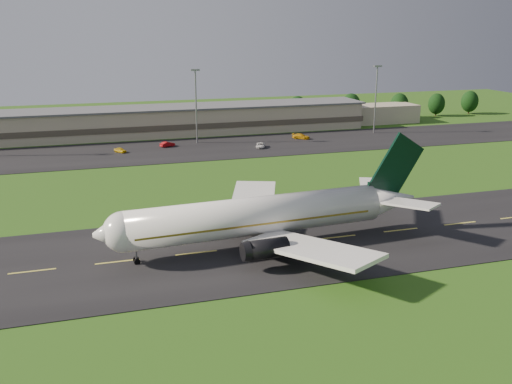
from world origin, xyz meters
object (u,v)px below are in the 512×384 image
object	(u,v)px
airliner	(262,216)
service_vehicle_a	(120,150)
service_vehicle_b	(167,144)
light_mast_centre	(196,97)
light_mast_east	(376,91)
service_vehicle_c	(260,145)
terminal	(191,120)
service_vehicle_d	(301,136)

from	to	relation	value
airliner	service_vehicle_a	xyz separation A→B (m)	(-15.29, 72.97, -3.95)
service_vehicle_a	service_vehicle_b	world-z (taller)	service_vehicle_b
airliner	light_mast_centre	size ratio (longest dim) A/B	2.52
light_mast_centre	service_vehicle_b	world-z (taller)	light_mast_centre
light_mast_east	service_vehicle_c	size ratio (longest dim) A/B	4.43
terminal	light_mast_east	xyz separation A→B (m)	(53.60, -16.18, 8.75)
light_mast_centre	airliner	bearing A→B (deg)	-94.42
airliner	service_vehicle_a	bearing A→B (deg)	98.12
light_mast_east	service_vehicle_d	distance (m)	27.91
terminal	service_vehicle_c	world-z (taller)	terminal
airliner	terminal	distance (m)	96.43
light_mast_centre	service_vehicle_a	xyz separation A→B (m)	(-21.46, -6.98, -12.02)
service_vehicle_b	light_mast_east	bearing A→B (deg)	-112.91
airliner	service_vehicle_c	xyz separation A→B (m)	(21.14, 68.41, -3.92)
light_mast_centre	service_vehicle_c	distance (m)	22.38
terminal	service_vehicle_b	bearing A→B (deg)	-117.76
light_mast_east	service_vehicle_d	bearing A→B (deg)	-173.09
airliner	service_vehicle_b	xyz separation A→B (m)	(-2.57, 76.85, -3.88)
service_vehicle_a	service_vehicle_b	distance (m)	13.30
light_mast_east	service_vehicle_b	size ratio (longest dim) A/B	4.91
airliner	light_mast_east	xyz separation A→B (m)	(61.18, 79.94, 8.08)
light_mast_centre	service_vehicle_a	distance (m)	25.57
terminal	service_vehicle_d	bearing A→B (deg)	-33.96
light_mast_east	service_vehicle_b	distance (m)	64.93
airliner	service_vehicle_c	size ratio (longest dim) A/B	11.17
light_mast_east	service_vehicle_c	distance (m)	43.36
light_mast_centre	light_mast_east	bearing A→B (deg)	0.00
service_vehicle_a	service_vehicle_b	bearing A→B (deg)	-18.88
terminal	light_mast_east	size ratio (longest dim) A/B	7.13
light_mast_centre	service_vehicle_b	bearing A→B (deg)	-160.50
light_mast_east	service_vehicle_a	size ratio (longest dim) A/B	5.63
service_vehicle_a	service_vehicle_b	size ratio (longest dim) A/B	0.87
light_mast_east	service_vehicle_a	xyz separation A→B (m)	(-76.46, -6.98, -12.02)
service_vehicle_c	service_vehicle_d	world-z (taller)	service_vehicle_d
airliner	terminal	xyz separation A→B (m)	(7.58, 96.13, -0.67)
service_vehicle_b	service_vehicle_c	bearing A→B (deg)	-135.30
light_mast_east	service_vehicle_d	xyz separation A→B (m)	(-25.06, -3.04, -11.89)
service_vehicle_b	airliner	bearing A→B (deg)	156.22
service_vehicle_b	service_vehicle_d	bearing A→B (deg)	-115.60
terminal	light_mast_east	distance (m)	56.67
service_vehicle_c	service_vehicle_d	distance (m)	17.22
light_mast_centre	service_vehicle_a	world-z (taller)	light_mast_centre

